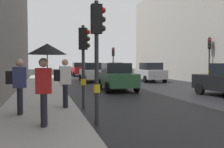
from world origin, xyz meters
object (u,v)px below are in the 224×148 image
traffic_light_far_median (113,57)px  pedestrian_with_umbrella (46,61)px  pedestrian_with_grey_backpack (18,83)px  car_silver_hatchback (150,72)px  pedestrian_with_black_backpack (64,80)px  car_red_sedan (80,69)px  traffic_light_near_right (84,51)px  car_green_estate (117,77)px  car_white_compact (92,72)px  car_yellow_taxi (115,69)px  traffic_light_mid_street (209,52)px  traffic_light_near_left (97,40)px

traffic_light_far_median → pedestrian_with_umbrella: 20.66m
pedestrian_with_umbrella → pedestrian_with_grey_backpack: bearing=116.1°
car_silver_hatchback → pedestrian_with_black_backpack: 15.44m
pedestrian_with_umbrella → car_red_sedan: bearing=80.5°
car_red_sedan → pedestrian_with_black_backpack: (-3.85, -24.22, 0.29)m
traffic_light_near_right → pedestrian_with_black_backpack: bearing=-150.6°
car_green_estate → pedestrian_with_grey_backpack: bearing=-126.0°
traffic_light_far_median → car_green_estate: 10.71m
car_silver_hatchback → car_red_sedan: bearing=113.4°
traffic_light_far_median → car_white_compact: bearing=-135.8°
traffic_light_far_median → pedestrian_with_black_backpack: size_ratio=1.92×
car_yellow_taxi → car_red_sedan: same height
traffic_light_mid_street → car_red_sedan: (-8.15, 16.04, -1.75)m
car_yellow_taxi → traffic_light_far_median: bearing=-106.9°
traffic_light_mid_street → pedestrian_with_black_backpack: size_ratio=2.15×
traffic_light_near_right → traffic_light_mid_street: traffic_light_mid_street is taller
traffic_light_near_right → car_red_sedan: traffic_light_near_right is taller
car_red_sedan → pedestrian_with_black_backpack: bearing=-99.0°
traffic_light_near_left → traffic_light_far_median: traffic_light_near_left is taller
traffic_light_far_median → car_red_sedan: (-2.58, 7.44, -1.47)m
traffic_light_mid_street → car_yellow_taxi: bearing=99.6°
traffic_light_mid_street → car_white_compact: bearing=144.8°
traffic_light_near_left → traffic_light_far_median: size_ratio=1.05×
car_white_compact → pedestrian_with_umbrella: size_ratio=1.97×
car_red_sedan → car_silver_hatchback: bearing=-66.6°
traffic_light_far_median → pedestrian_with_black_backpack: traffic_light_far_median is taller
traffic_light_near_right → pedestrian_with_grey_backpack: (-2.30, -1.35, -1.07)m
traffic_light_mid_street → car_yellow_taxi: size_ratio=0.90×
pedestrian_with_umbrella → pedestrian_with_grey_backpack: 2.05m
pedestrian_with_grey_backpack → traffic_light_far_median: bearing=65.9°
traffic_light_near_left → traffic_light_near_right: 2.60m
car_green_estate → car_white_compact: bearing=91.6°
traffic_light_near_left → traffic_light_mid_street: traffic_light_mid_street is taller
car_yellow_taxi → car_red_sedan: 5.36m
traffic_light_near_left → traffic_light_near_right: traffic_light_near_left is taller
traffic_light_near_left → car_red_sedan: (3.04, 26.36, -1.59)m
traffic_light_mid_street → traffic_light_far_median: bearing=122.9°
pedestrian_with_umbrella → car_white_compact: bearing=75.6°
traffic_light_far_median → pedestrian_with_umbrella: traffic_light_far_median is taller
car_red_sedan → pedestrian_with_umbrella: pedestrian_with_umbrella is taller
traffic_light_near_right → car_white_compact: traffic_light_near_right is taller
car_green_estate → pedestrian_with_umbrella: 10.21m
car_red_sedan → car_white_compact: size_ratio=1.00×
car_red_sedan → car_green_estate: (0.01, -17.74, 0.00)m
car_silver_hatchback → pedestrian_with_black_backpack: pedestrian_with_black_backpack is taller
traffic_light_far_median → pedestrian_with_black_backpack: 18.01m
car_yellow_taxi → pedestrian_with_black_backpack: (-9.06, -25.44, 0.29)m
traffic_light_far_median → pedestrian_with_grey_backpack: 19.40m
car_white_compact → car_red_sedan: bearing=88.9°
pedestrian_with_black_backpack → car_white_compact: bearing=75.5°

